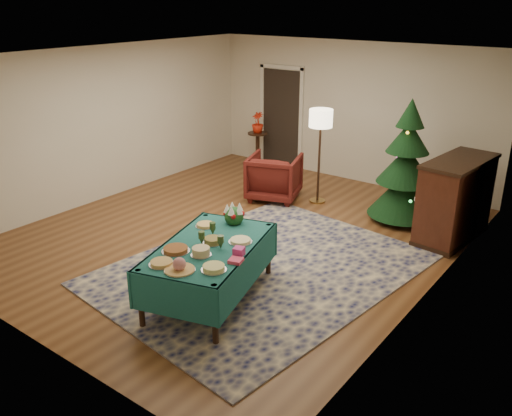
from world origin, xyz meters
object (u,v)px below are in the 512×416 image
Objects in this scene: gift_box at (239,251)px; christmas_tree at (405,167)px; buffet_table at (210,256)px; piano at (455,200)px; side_table at (258,150)px; armchair at (274,175)px; floor_lamp at (321,124)px; potted_plant at (258,127)px.

gift_box is 3.81m from christmas_tree.
piano is at bearing 63.86° from buffet_table.
side_table is at bearing 120.83° from buffet_table.
gift_box is at bearing -110.07° from piano.
armchair is 3.17m from piano.
armchair is 0.60× the size of piano.
gift_box is at bearing -96.03° from christmas_tree.
christmas_tree reaches higher than gift_box.
floor_lamp is 0.83× the size of christmas_tree.
potted_plant reaches higher than gift_box.
floor_lamp is at bearing 177.32° from piano.
gift_box is (0.45, 0.00, 0.19)m from buffet_table.
potted_plant is (-1.43, 1.41, 0.42)m from armchair.
side_table is 1.74× the size of potted_plant.
gift_box is 3.80m from piano.
christmas_tree is 1.34× the size of piano.
side_table is 0.51m from potted_plant.
armchair is 0.54× the size of floor_lamp.
potted_plant is at bearing -64.51° from armchair.
gift_box reaches higher than buffet_table.
buffet_table is 3.63m from armchair.
potted_plant is at bearing 180.00° from side_table.
piano reaches higher than side_table.
christmas_tree reaches higher than piano.
gift_box reaches higher than side_table.
floor_lamp is at bearing 107.14° from gift_box.
gift_box is at bearing -72.86° from floor_lamp.
christmas_tree is at bearing 77.38° from buffet_table.
potted_plant is (-2.15, 1.07, -0.55)m from floor_lamp.
armchair reaches higher than buffet_table.
potted_plant is 4.75m from piano.
floor_lamp reaches higher than potted_plant.
buffet_table is at bearing 92.89° from armchair.
buffet_table is 5.54m from potted_plant.
armchair is at bearing -175.99° from piano.
armchair is 2.05m from potted_plant.
floor_lamp reaches higher than piano.
christmas_tree reaches higher than side_table.
christmas_tree is 0.97m from piano.
potted_plant is (-3.29, 4.75, 0.11)m from gift_box.
buffet_table is 2.29× the size of armchair.
buffet_table is 1.03× the size of christmas_tree.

